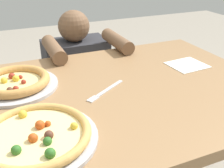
{
  "coord_description": "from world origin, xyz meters",
  "views": [
    {
      "loc": [
        -0.35,
        -0.83,
        1.22
      ],
      "look_at": [
        -0.01,
        -0.01,
        0.78
      ],
      "focal_mm": 43.48,
      "sensor_mm": 36.0,
      "label": 1
    }
  ],
  "objects_px": {
    "diner_seated": "(78,90)",
    "pizza_far": "(15,83)",
    "fork": "(105,92)",
    "pizza_near": "(36,136)"
  },
  "relations": [
    {
      "from": "fork",
      "to": "diner_seated",
      "type": "distance_m",
      "value": 0.75
    },
    {
      "from": "pizza_far",
      "to": "diner_seated",
      "type": "distance_m",
      "value": 0.72
    },
    {
      "from": "pizza_near",
      "to": "fork",
      "type": "bearing_deg",
      "value": 34.76
    },
    {
      "from": "diner_seated",
      "to": "pizza_near",
      "type": "bearing_deg",
      "value": -112.6
    },
    {
      "from": "pizza_far",
      "to": "fork",
      "type": "xyz_separation_m",
      "value": [
        0.3,
        -0.17,
        -0.02
      ]
    },
    {
      "from": "fork",
      "to": "diner_seated",
      "type": "height_order",
      "value": "diner_seated"
    },
    {
      "from": "pizza_far",
      "to": "diner_seated",
      "type": "bearing_deg",
      "value": 52.99
    },
    {
      "from": "diner_seated",
      "to": "pizza_far",
      "type": "bearing_deg",
      "value": -127.01
    },
    {
      "from": "pizza_near",
      "to": "pizza_far",
      "type": "relative_size",
      "value": 1.08
    },
    {
      "from": "diner_seated",
      "to": "fork",
      "type": "bearing_deg",
      "value": -96.92
    }
  ]
}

